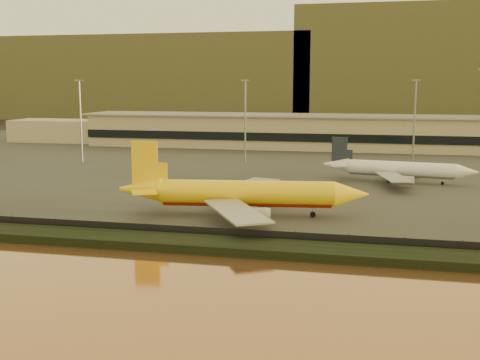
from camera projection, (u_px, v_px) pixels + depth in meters
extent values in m
plane|color=black|center=(205.00, 222.00, 107.61)|extent=(900.00, 900.00, 0.00)
cube|color=black|center=(173.00, 243.00, 91.13)|extent=(320.00, 7.00, 1.40)
cube|color=#2D2D2D|center=(284.00, 158.00, 199.04)|extent=(320.00, 220.00, 0.20)
cube|color=black|center=(182.00, 233.00, 94.89)|extent=(300.00, 0.05, 2.20)
cube|color=tan|center=(296.00, 132.00, 226.94)|extent=(160.00, 22.00, 12.00)
cube|color=black|center=(292.00, 137.00, 216.32)|extent=(160.00, 0.60, 3.00)
cube|color=gray|center=(297.00, 115.00, 225.93)|extent=(164.00, 24.00, 0.60)
cube|color=tan|center=(72.00, 131.00, 251.77)|extent=(50.00, 18.00, 9.00)
cylinder|color=slate|center=(81.00, 122.00, 186.05)|extent=(0.50, 0.50, 25.00)
cube|color=slate|center=(79.00, 80.00, 184.01)|extent=(2.20, 2.20, 0.40)
cylinder|color=slate|center=(245.00, 122.00, 184.76)|extent=(0.50, 0.50, 25.00)
cube|color=slate|center=(245.00, 80.00, 182.72)|extent=(2.20, 2.20, 0.40)
cylinder|color=slate|center=(414.00, 125.00, 171.92)|extent=(0.50, 0.50, 25.00)
cube|color=slate|center=(416.00, 80.00, 169.88)|extent=(2.20, 2.20, 0.40)
cube|color=brown|center=(152.00, 79.00, 461.04)|extent=(260.00, 160.00, 55.00)
cube|color=brown|center=(469.00, 67.00, 409.62)|extent=(220.00, 160.00, 70.00)
cylinder|color=yellow|center=(247.00, 193.00, 111.11)|extent=(32.30, 9.06, 4.62)
cylinder|color=#B81F0A|center=(247.00, 197.00, 111.24)|extent=(31.28, 7.93, 3.60)
cone|color=yellow|center=(351.00, 194.00, 109.56)|extent=(6.80, 5.44, 4.62)
cone|color=yellow|center=(141.00, 189.00, 112.67)|extent=(8.56, 5.69, 4.62)
cube|color=yellow|center=(145.00, 163.00, 111.79)|extent=(4.89, 1.05, 8.08)
cube|color=yellow|center=(155.00, 184.00, 117.02)|extent=(5.13, 5.09, 0.28)
cube|color=yellow|center=(144.00, 192.00, 107.93)|extent=(5.92, 5.89, 0.28)
cube|color=gray|center=(247.00, 186.00, 123.41)|extent=(10.85, 20.89, 0.28)
cylinder|color=gray|center=(257.00, 195.00, 120.48)|extent=(5.63, 3.26, 2.54)
cube|color=gray|center=(236.00, 211.00, 99.21)|extent=(15.39, 20.41, 0.28)
cylinder|color=gray|center=(251.00, 215.00, 102.18)|extent=(5.63, 3.26, 2.54)
cylinder|color=black|center=(313.00, 214.00, 110.74)|extent=(1.12, 0.94, 1.02)
cylinder|color=slate|center=(313.00, 212.00, 110.65)|extent=(0.18, 0.18, 2.08)
cylinder|color=black|center=(228.00, 215.00, 109.95)|extent=(1.12, 0.94, 1.02)
cylinder|color=slate|center=(228.00, 212.00, 109.87)|extent=(0.18, 0.18, 2.08)
cylinder|color=black|center=(230.00, 211.00, 114.04)|extent=(1.12, 0.94, 1.02)
cylinder|color=slate|center=(230.00, 208.00, 113.96)|extent=(0.18, 0.18, 2.08)
cylinder|color=white|center=(401.00, 169.00, 148.76)|extent=(26.20, 7.19, 3.60)
cylinder|color=gray|center=(401.00, 171.00, 148.86)|extent=(25.38, 6.30, 2.81)
cone|color=white|center=(468.00, 172.00, 143.33)|extent=(5.50, 4.27, 3.60)
cone|color=white|center=(336.00, 165.00, 154.40)|extent=(6.93, 4.47, 3.60)
cube|color=#1A212F|center=(339.00, 149.00, 153.51)|extent=(3.97, 0.84, 6.31)
cube|color=white|center=(345.00, 162.00, 157.18)|extent=(4.74, 4.66, 0.22)
cube|color=white|center=(339.00, 166.00, 150.53)|extent=(4.14, 4.00, 0.22)
cube|color=gray|center=(402.00, 166.00, 158.26)|extent=(12.49, 16.57, 0.22)
cylinder|color=gray|center=(408.00, 171.00, 155.55)|extent=(4.56, 2.57, 1.98)
cube|color=gray|center=(393.00, 177.00, 139.97)|extent=(8.82, 16.96, 0.22)
cylinder|color=gray|center=(402.00, 180.00, 141.74)|extent=(4.56, 2.57, 1.98)
cylinder|color=black|center=(443.00, 183.00, 145.77)|extent=(0.87, 0.74, 0.79)
cylinder|color=slate|center=(443.00, 181.00, 145.71)|extent=(0.19, 0.19, 1.62)
cylinder|color=black|center=(389.00, 181.00, 148.70)|extent=(0.87, 0.74, 0.79)
cylinder|color=slate|center=(389.00, 180.00, 148.63)|extent=(0.19, 0.19, 1.62)
cylinder|color=black|center=(390.00, 179.00, 151.69)|extent=(0.87, 0.74, 0.79)
cylinder|color=slate|center=(390.00, 178.00, 151.63)|extent=(0.19, 0.19, 1.62)
cube|color=yellow|center=(299.00, 189.00, 134.41)|extent=(4.60, 2.99, 1.91)
cube|color=white|center=(180.00, 186.00, 137.89)|extent=(4.70, 3.48, 1.93)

